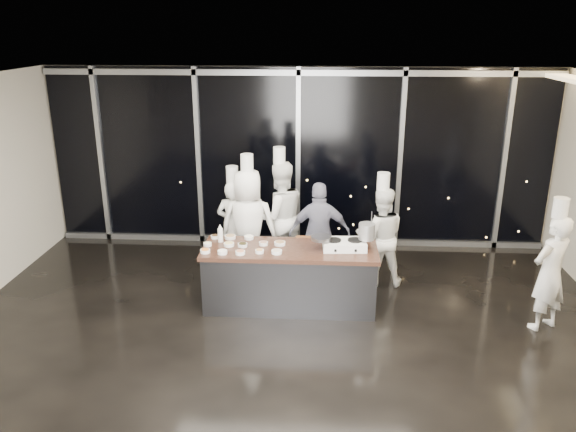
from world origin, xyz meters
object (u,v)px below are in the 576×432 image
(stove, at_px, (344,244))
(guest, at_px, (320,233))
(frying_pan, at_px, (320,238))
(chef_left, at_px, (248,226))
(stock_pot, at_px, (367,231))
(chef_right, at_px, (380,236))
(demo_counter, at_px, (290,277))
(chef_far_left, at_px, (234,226))
(chef_side, at_px, (550,271))
(chef_center, at_px, (280,216))

(stove, distance_m, guest, 0.92)
(frying_pan, bearing_deg, chef_left, 139.59)
(stock_pot, distance_m, chef_right, 0.91)
(frying_pan, distance_m, stock_pot, 0.65)
(demo_counter, bearing_deg, frying_pan, 0.10)
(chef_far_left, bearing_deg, stock_pot, 164.41)
(chef_far_left, bearing_deg, chef_side, 173.05)
(chef_center, relative_size, guest, 1.28)
(frying_pan, height_order, chef_left, chef_left)
(stove, relative_size, chef_right, 0.35)
(chef_right, bearing_deg, demo_counter, 29.13)
(demo_counter, bearing_deg, guest, 64.58)
(demo_counter, xyz_separation_m, chef_left, (-0.69, 0.84, 0.47))
(chef_far_left, bearing_deg, guest, -178.66)
(stove, bearing_deg, stock_pot, 2.43)
(demo_counter, distance_m, chef_far_left, 1.53)
(stock_pot, height_order, chef_left, chef_left)
(frying_pan, distance_m, chef_side, 3.04)
(stove, xyz_separation_m, chef_center, (-1.00, 1.26, -0.04))
(stock_pot, xyz_separation_m, chef_left, (-1.76, 0.78, -0.24))
(stove, xyz_separation_m, chef_right, (0.58, 0.82, -0.17))
(demo_counter, distance_m, frying_pan, 0.74)
(chef_left, bearing_deg, chef_right, -178.63)
(stock_pot, relative_size, chef_far_left, 0.13)
(frying_pan, distance_m, chef_center, 1.45)
(stock_pot, relative_size, chef_side, 0.12)
(chef_far_left, height_order, chef_side, chef_side)
(demo_counter, bearing_deg, chef_far_left, 130.69)
(guest, bearing_deg, stove, 108.92)
(stove, height_order, chef_side, chef_side)
(demo_counter, relative_size, chef_side, 1.35)
(chef_center, xyz_separation_m, chef_side, (3.67, -1.68, -0.11))
(chef_center, relative_size, chef_right, 1.15)
(chef_far_left, xyz_separation_m, chef_right, (2.32, -0.29, -0.01))
(chef_side, bearing_deg, guest, -53.82)
(demo_counter, height_order, chef_right, chef_right)
(demo_counter, xyz_separation_m, stock_pot, (1.07, 0.06, 0.70))
(chef_side, bearing_deg, demo_counter, -37.75)
(frying_pan, xyz_separation_m, guest, (-0.01, 0.86, -0.26))
(chef_center, bearing_deg, chef_side, 130.92)
(chef_right, bearing_deg, chef_far_left, -10.03)
(chef_center, bearing_deg, guest, 123.19)
(chef_left, xyz_separation_m, chef_right, (2.04, 0.01, -0.13))
(stock_pot, bearing_deg, chef_side, -10.90)
(demo_counter, distance_m, chef_left, 1.18)
(stove, distance_m, chef_right, 1.02)
(chef_left, height_order, chef_side, chef_left)
(stock_pot, bearing_deg, chef_far_left, 152.19)
(demo_counter, distance_m, chef_center, 1.38)
(chef_center, distance_m, chef_right, 1.65)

